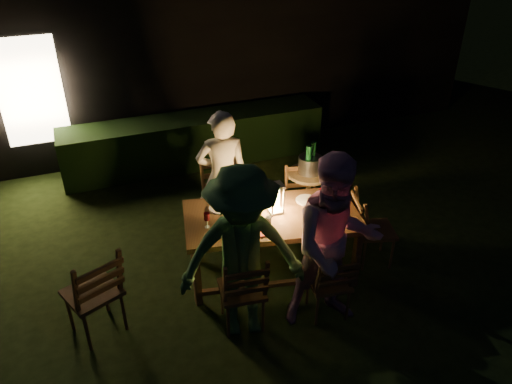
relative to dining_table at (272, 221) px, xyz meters
name	(u,v)px	position (x,y,z in m)	size (l,w,h in m)	color
garden_envelope	(184,31)	(0.41, 5.45, 0.86)	(40.00, 40.00, 3.20)	black
dining_table	(272,221)	(0.00, 0.00, 0.00)	(2.07, 1.30, 0.80)	#53361B
chair_near_left	(243,302)	(-0.59, -0.67, -0.42)	(0.49, 0.52, 0.98)	#53361B
chair_near_right	(328,293)	(0.29, -0.84, -0.45)	(0.46, 0.49, 0.91)	#53361B
chair_far_left	(224,217)	(-0.30, 0.84, -0.40)	(0.50, 0.53, 1.05)	#53361B
chair_far_right	(301,212)	(0.69, 0.65, -0.45)	(0.50, 0.52, 0.90)	#53361B
chair_end	(373,240)	(1.21, -0.23, -0.43)	(0.56, 0.54, 0.97)	#53361B
chair_spare	(96,306)	(-1.97, -0.24, -0.39)	(0.65, 0.66, 1.08)	#53361B
person_house_side	(223,177)	(-0.28, 0.89, 0.14)	(0.63, 0.41, 1.73)	beige
person_opp_right	(335,244)	(0.28, -0.89, 0.22)	(0.92, 0.71, 1.89)	#CF8EB1
person_opp_left	(242,255)	(-0.60, -0.72, 0.21)	(1.20, 0.69, 1.86)	#3B6B35
lantern	(276,200)	(0.06, 0.04, 0.24)	(0.16, 0.16, 0.35)	white
plate_far_left	(220,208)	(-0.50, 0.32, 0.09)	(0.25, 0.25, 0.01)	white
plate_near_left	(225,230)	(-0.58, -0.11, 0.09)	(0.25, 0.25, 0.01)	white
plate_far_right	(306,200)	(0.48, 0.13, 0.09)	(0.25, 0.25, 0.01)	white
plate_near_right	(317,221)	(0.40, -0.30, 0.09)	(0.25, 0.25, 0.01)	white
wineglass_a	(241,197)	(-0.24, 0.33, 0.17)	(0.06, 0.06, 0.18)	#59070F
wineglass_b	(207,220)	(-0.73, 0.02, 0.17)	(0.06, 0.06, 0.18)	#59070F
wineglass_c	(305,219)	(0.24, -0.33, 0.17)	(0.06, 0.06, 0.18)	#59070F
wineglass_d	(322,195)	(0.64, 0.06, 0.17)	(0.06, 0.06, 0.18)	#59070F
wineglass_e	(268,224)	(-0.16, -0.28, 0.17)	(0.06, 0.06, 0.18)	silver
bottle_table	(249,206)	(-0.25, 0.05, 0.22)	(0.07, 0.07, 0.28)	#0F471E
napkin_left	(264,232)	(-0.21, -0.29, 0.08)	(0.18, 0.14, 0.01)	red
napkin_right	(328,225)	(0.48, -0.40, 0.08)	(0.18, 0.14, 0.01)	red
phone	(219,236)	(-0.67, -0.18, 0.08)	(0.14, 0.07, 0.01)	black
side_table	(309,178)	(0.86, 0.80, -0.05)	(0.56, 0.56, 0.76)	brown
ice_bucket	(310,165)	(0.86, 0.80, 0.15)	(0.30, 0.30, 0.22)	#A5A8AD
bottle_bucket_a	(308,163)	(0.81, 0.76, 0.20)	(0.07, 0.07, 0.32)	#0F471E
bottle_bucket_b	(312,159)	(0.91, 0.84, 0.20)	(0.07, 0.07, 0.32)	#0F471E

